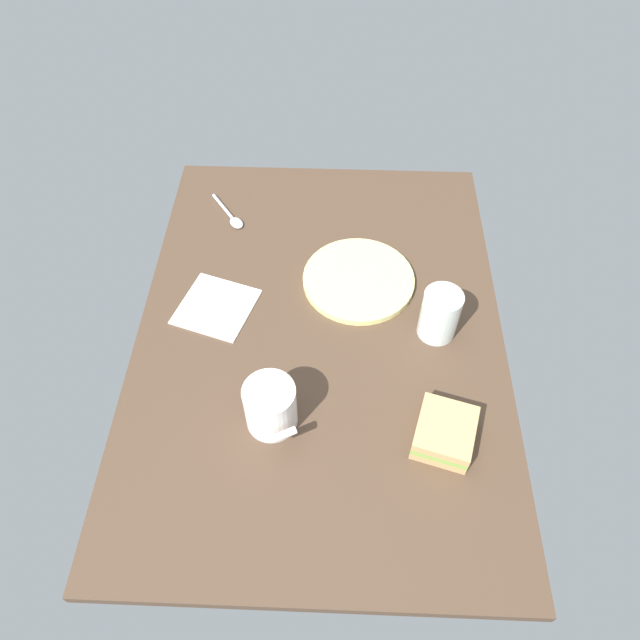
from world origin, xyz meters
TOP-DOWN VIEW (x-y plane):
  - tabletop at (0.00, 0.00)cm, footprint 90.00×64.00cm
  - plate_of_food at (11.66, -6.77)cm, footprint 20.82×20.82cm
  - coffee_mug_black at (-17.96, 6.83)cm, footprint 10.22×8.39cm
  - sandwich_main at (-20.25, -19.62)cm, footprint 11.46×10.81cm
  - glass_of_milk at (0.61, -20.28)cm, footprint 6.63×6.63cm
  - spoon at (28.27, 19.31)cm, footprint 10.72×8.22cm
  - paper_napkin at (4.58, 18.99)cm, footprint 15.97×15.97cm

SIDE VIEW (x-z plane):
  - tabletop at x=0.00cm, z-range 0.00..2.00cm
  - paper_napkin at x=4.58cm, z-range 2.00..2.30cm
  - spoon at x=28.27cm, z-range 1.98..2.78cm
  - plate_of_food at x=11.66cm, z-range 2.00..3.20cm
  - sandwich_main at x=-20.25cm, z-range 2.00..6.40cm
  - glass_of_milk at x=0.61cm, z-range 1.60..11.13cm
  - coffee_mug_black at x=-17.96cm, z-range 2.14..10.94cm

